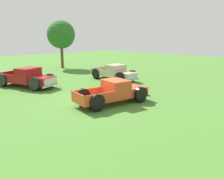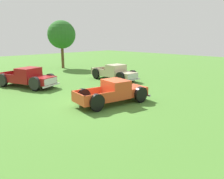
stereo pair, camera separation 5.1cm
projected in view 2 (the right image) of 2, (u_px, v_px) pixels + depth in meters
ground_plane at (94, 104)px, 14.26m from camera, size 80.00×80.00×0.00m
pickup_truck_foreground at (117, 92)px, 14.42m from camera, size 5.02×2.58×1.47m
pickup_truck_behind_left at (116, 73)px, 21.78m from camera, size 1.97×4.93×1.50m
pickup_truck_behind_right at (30, 78)px, 18.88m from camera, size 3.47×5.54×1.60m
oak_tree_east at (62, 35)px, 29.68m from camera, size 3.57×3.57×6.08m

